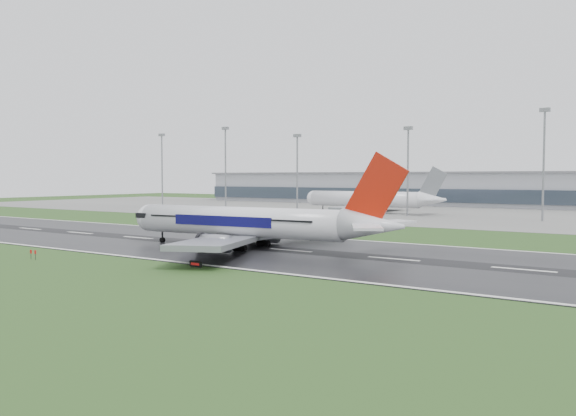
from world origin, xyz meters
The scene contains 12 objects.
ground centered at (0.00, 0.00, 0.00)m, with size 520.00×520.00×0.00m, color #224318.
runway centered at (0.00, 0.00, 0.05)m, with size 400.00×45.00×0.10m, color black.
apron centered at (0.00, 125.00, 0.04)m, with size 400.00×130.00×0.08m, color slate.
terminal centered at (0.00, 185.00, 7.50)m, with size 240.00×36.00×15.00m, color #989AA3.
main_airliner centered at (33.57, -1.87, 8.43)m, with size 56.44×53.76×16.66m, color silver, non-canonical shape.
parked_airliner centered at (4.87, 107.80, 8.26)m, with size 55.79×51.95×16.35m, color white, non-canonical shape.
runway_sign centered at (39.17, -24.37, 0.52)m, with size 2.30×0.26×1.04m, color black, non-canonical shape.
floodmast_0 centered at (-94.29, 100.00, 15.83)m, with size 0.64×0.64×31.66m, color gray.
floodmast_1 centered at (-57.43, 100.00, 16.47)m, with size 0.64×0.64×32.93m, color gray.
floodmast_2 centered at (-22.06, 100.00, 14.27)m, with size 0.64×0.64×28.54m, color gray.
floodmast_3 centered at (22.58, 100.00, 14.67)m, with size 0.64×0.64×29.34m, color gray.
floodmast_4 centered at (65.50, 100.00, 16.40)m, with size 0.64×0.64×32.80m, color gray.
Camera 1 is at (97.18, -87.84, 13.42)m, focal length 36.23 mm.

